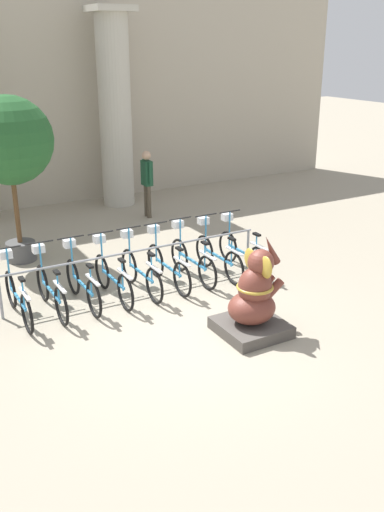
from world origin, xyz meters
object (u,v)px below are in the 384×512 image
(bicycle_2, at_px, (82,282))
(bicycle_7, at_px, (218,255))
(bicycle_1, at_px, (50,289))
(bicycle_6, at_px, (192,259))
(bicycle_3, at_px, (112,277))
(bicycle_4, at_px, (140,271))
(elephant_statue, at_px, (254,301))
(person_pedestrian, at_px, (147,178))
(bicycle_8, at_px, (242,250))
(bicycle_5, at_px, (167,265))
(potted_tree, at_px, (9,144))
(bicycle_0, at_px, (17,296))

(bicycle_2, relative_size, bicycle_7, 1.00)
(bicycle_1, bearing_deg, bicycle_6, 0.94)
(bicycle_3, distance_m, bicycle_7, 2.21)
(bicycle_4, height_order, elephant_statue, elephant_statue)
(bicycle_6, distance_m, person_pedestrian, 4.35)
(bicycle_7, xyz_separation_m, bicycle_8, (0.55, -0.02, 0.00))
(bicycle_5, relative_size, elephant_statue, 1.09)
(bicycle_4, xyz_separation_m, person_pedestrian, (2.15, 4.22, 0.63))
(bicycle_3, bearing_deg, person_pedestrian, 57.48)
(bicycle_3, bearing_deg, bicycle_7, 0.48)
(bicycle_2, height_order, bicycle_3, same)
(bicycle_1, xyz_separation_m, bicycle_3, (1.11, -0.02, 0.00))
(bicycle_8, relative_size, potted_tree, 0.51)
(bicycle_4, relative_size, person_pedestrian, 1.00)
(bicycle_3, relative_size, bicycle_5, 1.00)
(bicycle_1, height_order, bicycle_2, same)
(bicycle_2, distance_m, potted_tree, 3.38)
(bicycle_6, height_order, bicycle_7, same)
(bicycle_7, bearing_deg, bicycle_6, 175.00)
(bicycle_1, height_order, bicycle_3, same)
(bicycle_0, relative_size, bicycle_5, 1.00)
(bicycle_2, distance_m, bicycle_5, 1.66)
(bicycle_2, distance_m, bicycle_7, 2.76)
(bicycle_0, distance_m, bicycle_4, 2.21)
(potted_tree, bearing_deg, bicycle_5, -52.41)
(elephant_statue, relative_size, potted_tree, 0.47)
(bicycle_5, distance_m, bicycle_7, 1.11)
(bicycle_1, xyz_separation_m, potted_tree, (0.15, 2.68, 2.03))
(bicycle_5, bearing_deg, bicycle_7, -0.19)
(bicycle_2, bearing_deg, bicycle_7, -0.11)
(potted_tree, bearing_deg, elephant_statue, -64.53)
(bicycle_2, xyz_separation_m, person_pedestrian, (3.26, 4.22, 0.63))
(bicycle_3, height_order, person_pedestrian, person_pedestrian)
(bicycle_7, bearing_deg, elephant_statue, -108.76)
(bicycle_4, height_order, bicycle_6, same)
(bicycle_3, xyz_separation_m, bicycle_6, (1.66, 0.07, 0.00))
(elephant_statue, height_order, potted_tree, potted_tree)
(person_pedestrian, bearing_deg, bicycle_6, -104.08)
(bicycle_6, xyz_separation_m, bicycle_7, (0.55, -0.05, 0.00))
(bicycle_3, distance_m, potted_tree, 3.51)
(bicycle_4, bearing_deg, bicycle_7, -0.02)
(bicycle_6, bearing_deg, bicycle_7, -5.00)
(bicycle_4, distance_m, bicycle_7, 1.66)
(bicycle_3, xyz_separation_m, elephant_statue, (1.42, -2.30, 0.13))
(bicycle_2, bearing_deg, bicycle_6, 1.12)
(bicycle_7, height_order, bicycle_8, same)
(bicycle_0, xyz_separation_m, bicycle_2, (1.11, 0.01, 0.00))
(person_pedestrian, bearing_deg, bicycle_1, -132.07)
(bicycle_0, xyz_separation_m, person_pedestrian, (4.36, 4.22, 0.63))
(bicycle_7, height_order, person_pedestrian, person_pedestrian)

